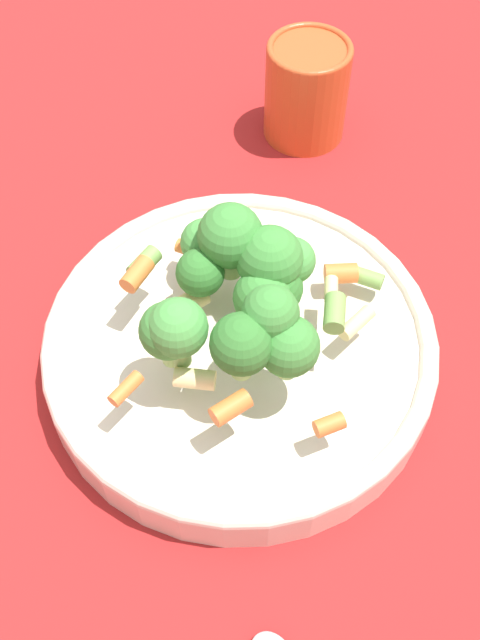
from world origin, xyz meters
TOP-DOWN VIEW (x-y plane):
  - ground_plane at (0.00, 0.00)m, footprint 3.00×3.00m
  - bowl at (0.00, 0.00)m, footprint 0.28×0.28m
  - pasta_salad at (0.00, -0.00)m, footprint 0.19×0.21m
  - cup at (0.23, -0.14)m, footprint 0.08×0.08m

SIDE VIEW (x-z plane):
  - ground_plane at x=0.00m, z-range 0.00..0.00m
  - bowl at x=0.00m, z-range 0.00..0.04m
  - cup at x=0.23m, z-range 0.00..0.09m
  - pasta_salad at x=0.00m, z-range 0.04..0.13m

